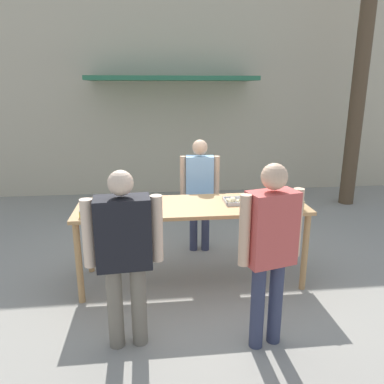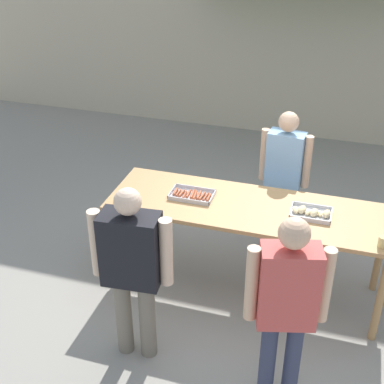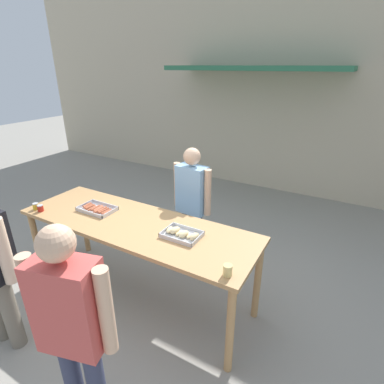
{
  "view_description": "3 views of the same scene",
  "coord_description": "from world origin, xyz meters",
  "px_view_note": "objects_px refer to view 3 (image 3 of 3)",
  "views": [
    {
      "loc": [
        -0.45,
        -4.04,
        2.25
      ],
      "look_at": [
        0.0,
        0.0,
        1.1
      ],
      "focal_mm": 35.0,
      "sensor_mm": 36.0,
      "label": 1
    },
    {
      "loc": [
        0.73,
        -4.15,
        3.5
      ],
      "look_at": [
        -0.55,
        0.01,
        1.0
      ],
      "focal_mm": 50.0,
      "sensor_mm": 36.0,
      "label": 2
    },
    {
      "loc": [
        1.86,
        -2.07,
        2.45
      ],
      "look_at": [
        0.2,
        0.84,
        1.02
      ],
      "focal_mm": 28.0,
      "sensor_mm": 36.0,
      "label": 3
    }
  ],
  "objects_px": {
    "beer_cup": "(228,270)",
    "person_server_behind_table": "(192,198)",
    "condiment_jar_ketchup": "(40,208)",
    "food_tray_buns": "(182,234)",
    "person_customer_with_cup": "(72,321)",
    "food_tray_sausages": "(97,209)",
    "condiment_jar_mustard": "(36,206)"
  },
  "relations": [
    {
      "from": "food_tray_buns",
      "to": "person_customer_with_cup",
      "type": "bearing_deg",
      "value": -91.7
    },
    {
      "from": "food_tray_buns",
      "to": "food_tray_sausages",
      "type": "bearing_deg",
      "value": 179.96
    },
    {
      "from": "condiment_jar_ketchup",
      "to": "person_server_behind_table",
      "type": "xyz_separation_m",
      "value": [
        1.28,
        1.15,
        -0.04
      ]
    },
    {
      "from": "food_tray_sausages",
      "to": "condiment_jar_mustard",
      "type": "distance_m",
      "value": 0.7
    },
    {
      "from": "food_tray_sausages",
      "to": "beer_cup",
      "type": "bearing_deg",
      "value": -10.42
    },
    {
      "from": "beer_cup",
      "to": "condiment_jar_ketchup",
      "type": "bearing_deg",
      "value": -179.73
    },
    {
      "from": "person_server_behind_table",
      "to": "beer_cup",
      "type": "bearing_deg",
      "value": -43.57
    },
    {
      "from": "condiment_jar_ketchup",
      "to": "beer_cup",
      "type": "relative_size",
      "value": 0.79
    },
    {
      "from": "beer_cup",
      "to": "person_server_behind_table",
      "type": "xyz_separation_m",
      "value": [
        -0.97,
        1.14,
        -0.05
      ]
    },
    {
      "from": "condiment_jar_mustard",
      "to": "person_customer_with_cup",
      "type": "distance_m",
      "value": 1.93
    },
    {
      "from": "person_server_behind_table",
      "to": "food_tray_sausages",
      "type": "bearing_deg",
      "value": -125.7
    },
    {
      "from": "food_tray_buns",
      "to": "condiment_jar_ketchup",
      "type": "height_order",
      "value": "condiment_jar_ketchup"
    },
    {
      "from": "condiment_jar_ketchup",
      "to": "person_server_behind_table",
      "type": "bearing_deg",
      "value": 42.04
    },
    {
      "from": "condiment_jar_ketchup",
      "to": "beer_cup",
      "type": "height_order",
      "value": "beer_cup"
    },
    {
      "from": "beer_cup",
      "to": "condiment_jar_mustard",
      "type": "bearing_deg",
      "value": -179.88
    },
    {
      "from": "person_customer_with_cup",
      "to": "condiment_jar_mustard",
      "type": "bearing_deg",
      "value": -43.74
    },
    {
      "from": "beer_cup",
      "to": "person_customer_with_cup",
      "type": "height_order",
      "value": "person_customer_with_cup"
    },
    {
      "from": "food_tray_sausages",
      "to": "condiment_jar_ketchup",
      "type": "distance_m",
      "value": 0.63
    },
    {
      "from": "condiment_jar_ketchup",
      "to": "person_customer_with_cup",
      "type": "bearing_deg",
      "value": -29.83
    },
    {
      "from": "condiment_jar_mustard",
      "to": "person_server_behind_table",
      "type": "height_order",
      "value": "person_server_behind_table"
    },
    {
      "from": "condiment_jar_mustard",
      "to": "beer_cup",
      "type": "xyz_separation_m",
      "value": [
        2.34,
        0.0,
        0.01
      ]
    },
    {
      "from": "beer_cup",
      "to": "food_tray_buns",
      "type": "bearing_deg",
      "value": 152.57
    },
    {
      "from": "condiment_jar_ketchup",
      "to": "person_customer_with_cup",
      "type": "xyz_separation_m",
      "value": [
        1.6,
        -0.92,
        0.01
      ]
    },
    {
      "from": "food_tray_sausages",
      "to": "condiment_jar_ketchup",
      "type": "relative_size",
      "value": 5.5
    },
    {
      "from": "food_tray_buns",
      "to": "person_customer_with_cup",
      "type": "distance_m",
      "value": 1.25
    },
    {
      "from": "beer_cup",
      "to": "person_server_behind_table",
      "type": "bearing_deg",
      "value": 130.17
    },
    {
      "from": "beer_cup",
      "to": "person_server_behind_table",
      "type": "relative_size",
      "value": 0.06
    },
    {
      "from": "food_tray_sausages",
      "to": "person_customer_with_cup",
      "type": "distance_m",
      "value": 1.64
    },
    {
      "from": "condiment_jar_mustard",
      "to": "food_tray_sausages",
      "type": "bearing_deg",
      "value": 27.09
    },
    {
      "from": "food_tray_buns",
      "to": "person_server_behind_table",
      "type": "distance_m",
      "value": 0.91
    },
    {
      "from": "food_tray_buns",
      "to": "condiment_jar_mustard",
      "type": "distance_m",
      "value": 1.76
    },
    {
      "from": "condiment_jar_mustard",
      "to": "person_server_behind_table",
      "type": "relative_size",
      "value": 0.05
    }
  ]
}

